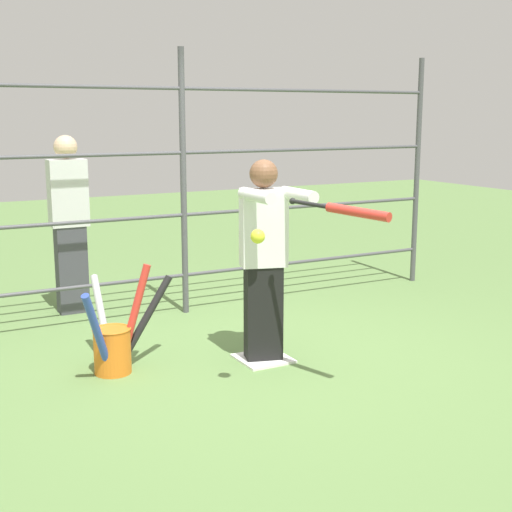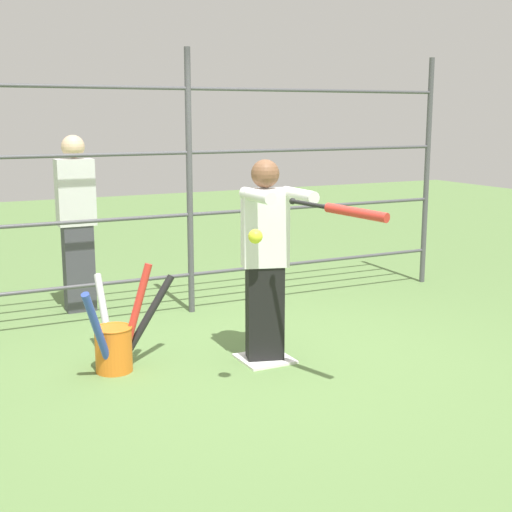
% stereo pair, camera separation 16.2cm
% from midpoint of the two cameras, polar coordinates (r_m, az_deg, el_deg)
% --- Properties ---
extents(ground_plane, '(24.00, 24.00, 0.00)m').
position_cam_midpoint_polar(ground_plane, '(5.79, 1.51, -8.30)').
color(ground_plane, '#608447').
extents(home_plate, '(0.40, 0.40, 0.02)m').
position_cam_midpoint_polar(home_plate, '(5.79, 1.51, -8.21)').
color(home_plate, white).
rests_on(home_plate, ground).
extents(fence_backstop, '(5.88, 0.06, 2.56)m').
position_cam_midpoint_polar(fence_backstop, '(6.94, -4.68, 5.77)').
color(fence_backstop, '#4C4C51').
rests_on(fence_backstop, ground).
extents(batter, '(0.40, 0.62, 1.60)m').
position_cam_midpoint_polar(batter, '(5.55, 1.63, 0.11)').
color(batter, black).
rests_on(batter, ground).
extents(baseball_bat_swinging, '(0.29, 0.83, 0.09)m').
position_cam_midpoint_polar(baseball_bat_swinging, '(4.79, 8.30, 3.58)').
color(baseball_bat_swinging, black).
extents(softball_in_flight, '(0.10, 0.10, 0.10)m').
position_cam_midpoint_polar(softball_in_flight, '(4.66, 0.94, 1.58)').
color(softball_in_flight, yellow).
extents(bat_bucket, '(0.86, 0.92, 0.83)m').
position_cam_midpoint_polar(bat_bucket, '(5.59, -10.32, -6.70)').
color(bat_bucket, orange).
rests_on(bat_bucket, ground).
extents(bystander_behind_fence, '(0.36, 0.22, 1.75)m').
position_cam_midpoint_polar(bystander_behind_fence, '(7.21, -13.53, 2.73)').
color(bystander_behind_fence, '#3F3F47').
rests_on(bystander_behind_fence, ground).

